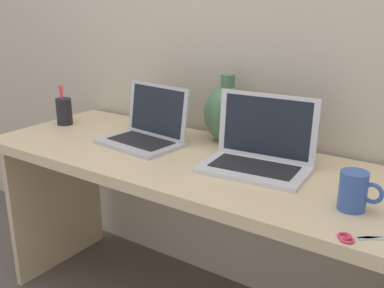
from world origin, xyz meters
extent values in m
cube|color=#BCAD99|center=(0.00, 0.34, 1.20)|extent=(4.40, 0.04, 2.40)
cube|color=#D1B78C|center=(0.00, 0.00, 0.68)|extent=(1.64, 0.61, 0.04)
cube|color=#D1B78C|center=(-0.78, 0.00, 0.33)|extent=(0.03, 0.52, 0.66)
cube|color=#B2B2B7|center=(-0.25, 0.01, 0.71)|extent=(0.33, 0.25, 0.01)
cube|color=black|center=(-0.25, 0.01, 0.72)|extent=(0.26, 0.16, 0.00)
cube|color=#B2B2B7|center=(-0.24, 0.10, 0.82)|extent=(0.31, 0.07, 0.21)
cube|color=black|center=(-0.24, 0.10, 0.82)|extent=(0.27, 0.06, 0.18)
cube|color=silver|center=(0.25, 0.01, 0.71)|extent=(0.37, 0.26, 0.01)
cube|color=black|center=(0.25, 0.01, 0.72)|extent=(0.29, 0.16, 0.00)
cube|color=silver|center=(0.24, 0.11, 0.83)|extent=(0.35, 0.06, 0.23)
cube|color=black|center=(0.24, 0.11, 0.83)|extent=(0.31, 0.06, 0.20)
ellipsoid|color=#47704C|center=(0.00, 0.24, 0.81)|extent=(0.18, 0.18, 0.22)
cylinder|color=#47704C|center=(0.00, 0.24, 0.94)|extent=(0.06, 0.06, 0.05)
cylinder|color=#335199|center=(0.60, -0.10, 0.76)|extent=(0.08, 0.08, 0.11)
torus|color=#335199|center=(0.65, -0.10, 0.76)|extent=(0.06, 0.01, 0.06)
cylinder|color=black|center=(-0.72, 0.04, 0.76)|extent=(0.07, 0.07, 0.12)
cylinder|color=#D83359|center=(-0.71, 0.03, 0.81)|extent=(0.02, 0.02, 0.14)
cylinder|color=orange|center=(-0.73, 0.04, 0.81)|extent=(0.01, 0.03, 0.14)
cylinder|color=#D83359|center=(-0.71, 0.03, 0.81)|extent=(0.02, 0.02, 0.14)
cube|color=#B7B7BC|center=(0.69, -0.22, 0.70)|extent=(0.08, 0.08, 0.00)
cube|color=#B7B7BC|center=(0.70, -0.22, 0.70)|extent=(0.09, 0.06, 0.00)
torus|color=#D83359|center=(0.64, -0.28, 0.71)|extent=(0.03, 0.04, 0.01)
torus|color=#D83359|center=(0.63, -0.26, 0.71)|extent=(0.03, 0.04, 0.01)
camera|label=1|loc=(0.88, -1.28, 1.26)|focal=42.93mm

